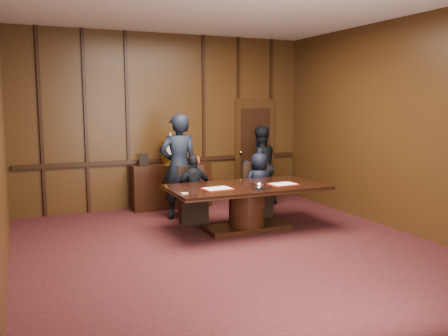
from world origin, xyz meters
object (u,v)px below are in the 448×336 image
object	(u,v)px
sideboard	(171,184)
signatory_left	(194,189)
witness_right	(260,166)
signatory_right	(259,185)
witness_left	(179,167)
conference_table	(247,200)

from	to	relation	value
sideboard	signatory_left	distance (m)	1.37
signatory_left	witness_right	world-z (taller)	witness_right
signatory_right	witness_left	xyz separation A→B (m)	(-1.43, 0.44, 0.36)
witness_left	witness_right	xyz separation A→B (m)	(1.94, 0.50, -0.15)
conference_table	witness_left	bearing A→B (deg)	122.13
sideboard	witness_right	size ratio (longest dim) A/B	0.98
sideboard	signatory_right	bearing A→B (deg)	-46.26
sideboard	signatory_left	bearing A→B (deg)	-89.93
signatory_right	witness_left	world-z (taller)	witness_left
witness_left	sideboard	bearing A→B (deg)	-93.64
sideboard	witness_left	xyz separation A→B (m)	(-0.13, -0.92, 0.48)
signatory_left	witness_left	size ratio (longest dim) A/B	0.63
signatory_left	sideboard	bearing A→B (deg)	-98.18
conference_table	witness_left	xyz separation A→B (m)	(-0.78, 1.24, 0.45)
sideboard	witness_right	distance (m)	1.88
witness_left	signatory_left	bearing A→B (deg)	110.84
sideboard	witness_right	xyz separation A→B (m)	(1.81, -0.42, 0.33)
conference_table	witness_right	bearing A→B (deg)	56.49
signatory_right	witness_right	bearing A→B (deg)	-119.56
signatory_right	witness_left	bearing A→B (deg)	-18.65
sideboard	signatory_left	xyz separation A→B (m)	(0.00, -1.36, 0.12)
signatory_right	signatory_left	bearing A→B (deg)	-1.43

